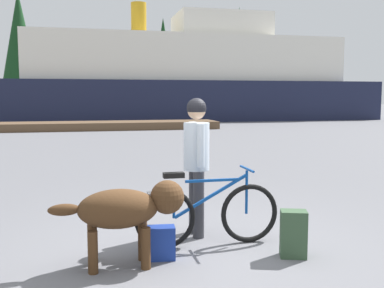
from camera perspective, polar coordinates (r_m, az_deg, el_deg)
ground_plane at (r=5.30m, az=0.16°, el=-13.19°), size 160.00×160.00×0.00m
bicycle at (r=5.33m, az=1.92°, el=-8.76°), size 1.73×0.44×0.91m
person_cyclist at (r=5.60m, az=0.57°, el=-1.18°), size 0.32×0.53×1.73m
dog at (r=4.71m, az=-8.19°, el=-8.16°), size 1.38×0.47×0.88m
backpack at (r=5.12m, az=12.68°, el=-11.01°), size 0.33×0.28×0.51m
handbag_pannier at (r=4.98m, az=-4.06°, el=-12.35°), size 0.34×0.21×0.36m
dock_pier at (r=24.34m, az=-19.21°, el=2.09°), size 18.90×2.46×0.40m
ferry_boat at (r=34.03m, az=-0.76°, el=8.05°), size 27.94×7.93×8.40m
pine_tree_far_left at (r=51.49m, az=-20.98°, el=12.66°), size 3.50×3.50×12.63m
pine_tree_center at (r=53.42m, az=-7.07°, el=12.45°), size 3.28×3.28×12.55m
pine_tree_far_right at (r=54.67m, az=5.94°, el=11.78°), size 3.62×3.62×12.09m
pine_tree_mid_back at (r=59.60m, az=-3.65°, el=11.06°), size 3.23×3.23×11.75m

